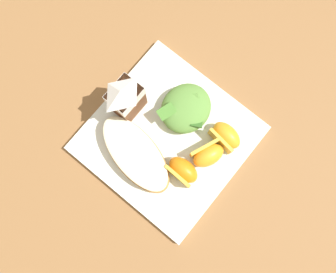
{
  "coord_description": "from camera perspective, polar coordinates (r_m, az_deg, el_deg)",
  "views": [
    {
      "loc": [
        -0.08,
        -0.07,
        0.65
      ],
      "look_at": [
        0.0,
        0.0,
        0.03
      ],
      "focal_mm": 36.24,
      "sensor_mm": 36.0,
      "label": 1
    }
  ],
  "objects": [
    {
      "name": "ground",
      "position": [
        0.66,
        0.0,
        -0.38
      ],
      "size": [
        3.0,
        3.0,
        0.0
      ],
      "primitive_type": "plane",
      "color": "olive"
    },
    {
      "name": "white_plate",
      "position": [
        0.65,
        0.0,
        -0.26
      ],
      "size": [
        0.28,
        0.28,
        0.02
      ],
      "primitive_type": "cube",
      "color": "white",
      "rests_on": "ground"
    },
    {
      "name": "cheesy_pizza_bread",
      "position": [
        0.62,
        -5.45,
        -2.97
      ],
      "size": [
        0.11,
        0.18,
        0.04
      ],
      "color": "#B77F42",
      "rests_on": "white_plate"
    },
    {
      "name": "green_salad_pile",
      "position": [
        0.63,
        3.02,
        4.76
      ],
      "size": [
        0.1,
        0.09,
        0.04
      ],
      "color": "#5B8E3D",
      "rests_on": "white_plate"
    },
    {
      "name": "milk_carton",
      "position": [
        0.6,
        -7.38,
        6.17
      ],
      "size": [
        0.06,
        0.04,
        0.11
      ],
      "color": "brown",
      "rests_on": "white_plate"
    },
    {
      "name": "orange_wedge_front",
      "position": [
        0.62,
        2.47,
        -5.74
      ],
      "size": [
        0.04,
        0.06,
        0.04
      ],
      "color": "orange",
      "rests_on": "white_plate"
    },
    {
      "name": "orange_wedge_middle",
      "position": [
        0.62,
        6.73,
        -3.05
      ],
      "size": [
        0.07,
        0.06,
        0.04
      ],
      "color": "orange",
      "rests_on": "white_plate"
    },
    {
      "name": "orange_wedge_rear",
      "position": [
        0.63,
        9.7,
        0.09
      ],
      "size": [
        0.04,
        0.06,
        0.04
      ],
      "color": "orange",
      "rests_on": "white_plate"
    }
  ]
}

